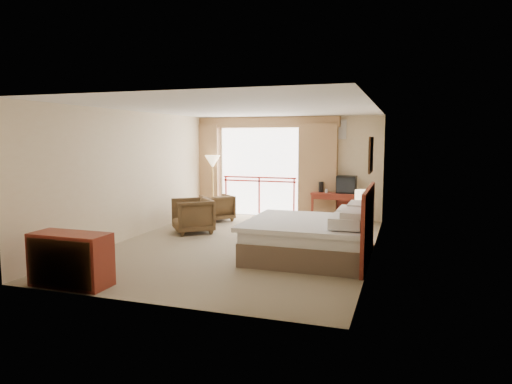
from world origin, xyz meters
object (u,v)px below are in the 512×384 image
(armchair_far, at_px, (217,221))
(table_lamp, at_px, (363,197))
(desk, at_px, (335,199))
(wastebasket, at_px, (319,218))
(armchair_near, at_px, (193,233))
(floor_lamp, at_px, (213,164))
(dresser, at_px, (71,259))
(nightstand, at_px, (361,232))
(side_table, at_px, (190,210))
(tv, at_px, (347,185))
(bed, at_px, (312,237))

(armchair_far, bearing_deg, table_lamp, 108.24)
(desk, relative_size, armchair_far, 1.54)
(wastebasket, bearing_deg, armchair_near, -142.64)
(armchair_far, height_order, floor_lamp, floor_lamp)
(table_lamp, relative_size, dresser, 0.46)
(wastebasket, height_order, armchair_near, armchair_near)
(nightstand, distance_m, side_table, 4.19)
(tv, distance_m, dresser, 7.11)
(nightstand, bearing_deg, floor_lamp, 151.66)
(desk, xyz_separation_m, wastebasket, (-0.30, -0.54, -0.43))
(desk, bearing_deg, armchair_far, -161.75)
(floor_lamp, bearing_deg, tv, 1.55)
(side_table, bearing_deg, floor_lamp, 94.87)
(table_lamp, xyz_separation_m, tv, (-0.62, 2.50, -0.02))
(bed, bearing_deg, table_lamp, 58.92)
(table_lamp, height_order, armchair_far, table_lamp)
(wastebasket, relative_size, armchair_near, 0.34)
(bed, distance_m, desk, 3.81)
(bed, xyz_separation_m, armchair_near, (-2.99, 1.33, -0.38))
(wastebasket, xyz_separation_m, dresser, (-2.53, -5.87, 0.24))
(tv, bearing_deg, floor_lamp, -174.96)
(desk, distance_m, side_table, 3.69)
(nightstand, xyz_separation_m, side_table, (-4.12, 0.76, 0.13))
(desk, relative_size, tv, 2.35)
(nightstand, relative_size, table_lamp, 1.05)
(table_lamp, height_order, dresser, table_lamp)
(tv, distance_m, side_table, 3.96)
(desk, height_order, side_table, desk)
(desk, xyz_separation_m, tv, (0.30, -0.06, 0.38))
(floor_lamp, bearing_deg, armchair_far, -59.38)
(desk, height_order, dresser, dresser)
(table_lamp, distance_m, armchair_far, 4.28)
(wastebasket, relative_size, floor_lamp, 0.18)
(armchair_near, height_order, side_table, side_table)
(nightstand, xyz_separation_m, wastebasket, (-1.22, 2.06, -0.13))
(tv, bearing_deg, table_lamp, -72.47)
(table_lamp, bearing_deg, armchair_far, 156.56)
(table_lamp, bearing_deg, nightstand, -90.00)
(armchair_far, height_order, dresser, dresser)
(table_lamp, height_order, floor_lamp, floor_lamp)
(bed, xyz_separation_m, armchair_far, (-3.07, 2.90, -0.38))
(armchair_far, bearing_deg, side_table, 24.37)
(nightstand, relative_size, armchair_near, 0.66)
(desk, relative_size, side_table, 1.92)
(desk, bearing_deg, wastebasket, -117.84)
(armchair_far, relative_size, side_table, 1.25)
(tv, relative_size, armchair_near, 0.57)
(bed, relative_size, desk, 1.87)
(bed, relative_size, table_lamp, 3.99)
(desk, xyz_separation_m, armchair_near, (-2.82, -2.47, -0.58))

